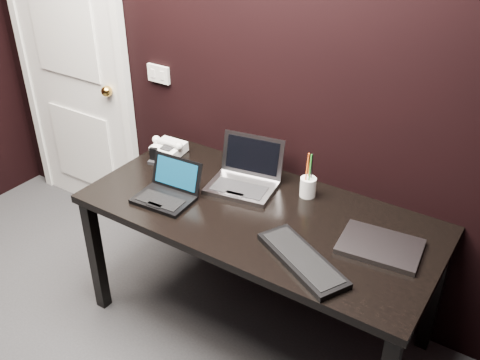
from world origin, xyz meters
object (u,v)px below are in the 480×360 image
Objects in this scene: door at (72,64)px; ext_keyboard at (302,260)px; desk at (258,224)px; closed_laptop at (380,246)px; desk_phone at (169,147)px; netbook at (167,192)px; pen_cup at (308,186)px; silver_laptop at (244,179)px; mobile_phone at (154,158)px.

ext_keyboard is (2.00, -0.60, -0.29)m from door.
ext_keyboard is (0.35, -0.22, 0.09)m from desk.
desk_phone is at bearing 172.53° from closed_laptop.
pen_cup reaches higher than netbook.
desk_phone is at bearing 129.08° from netbook.
closed_laptop is (0.58, 0.04, 0.09)m from desk.
desk is 0.31m from pen_cup.
silver_laptop reaches higher than desk.
door is at bearing 171.49° from closed_laptop.
desk_phone is at bearing 91.87° from mobile_phone.
ext_keyboard is at bearing -22.09° from desk_phone.
door is 10.37× the size of desk_phone.
silver_laptop is at bearing 50.47° from netbook.
silver_laptop is 0.77m from closed_laptop.
pen_cup is (1.78, -0.13, -0.25)m from door.
pen_cup reaches higher than desk.
desk is at bearing -16.30° from desk_phone.
desk is 8.23× the size of desk_phone.
door is 1.73m from desk.
mobile_phone is at bearing 164.12° from ext_keyboard.
desk is 0.59m from closed_laptop.
netbook reaches higher than desk_phone.
door is at bearing 171.38° from silver_laptop.
desk is (1.65, -0.38, -0.38)m from door.
closed_laptop is at bearing -7.47° from desk_phone.
pen_cup is (0.13, 0.25, 0.13)m from desk.
door is 1.80m from pen_cup.
netbook reaches higher than closed_laptop.
mobile_phone is at bearing 173.61° from desk.
desk_phone is (-1.31, 0.17, 0.03)m from closed_laptop.
door is 2.28m from closed_laptop.
silver_laptop is at bearing -8.62° from door.
pen_cup is at bearing -4.12° from door.
mobile_phone reaches higher than desk.
door is 7.30× the size of netbook.
pen_cup is (0.31, 0.09, 0.01)m from silver_laptop.
netbook is at bearing -129.53° from silver_laptop.
ext_keyboard is at bearing -15.88° from mobile_phone.
door reaches higher than ext_keyboard.
mobile_phone is at bearing 141.37° from netbook.
netbook is (-0.43, -0.15, 0.11)m from desk.
desk_phone is at bearing 173.69° from silver_laptop.
ext_keyboard is 0.52m from pen_cup.
ext_keyboard is 1.12m from mobile_phone.
netbook is 3.29× the size of mobile_phone.
netbook is 0.78m from ext_keyboard.
mobile_phone is 0.38× the size of pen_cup.
netbook reaches higher than ext_keyboard.
silver_laptop is 0.32m from pen_cup.
netbook is 1.42× the size of desk_phone.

